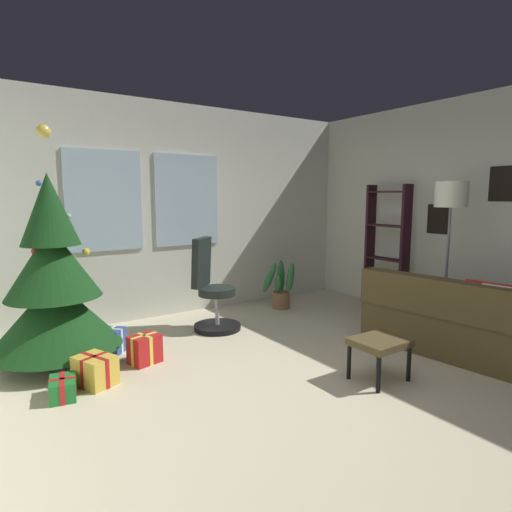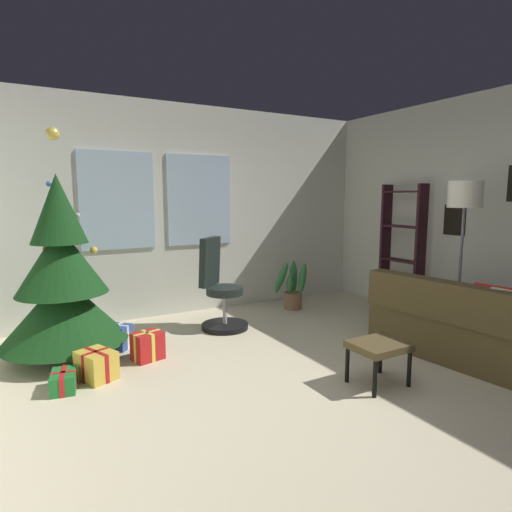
% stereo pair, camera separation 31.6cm
% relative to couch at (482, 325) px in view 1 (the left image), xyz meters
% --- Properties ---
extents(ground_plane, '(5.39, 5.59, 0.10)m').
position_rel_couch_xyz_m(ground_plane, '(-1.92, 0.31, -0.33)').
color(ground_plane, beige).
extents(wall_back_with_windows, '(5.39, 0.12, 2.78)m').
position_rel_couch_xyz_m(wall_back_with_windows, '(-1.94, 3.15, 1.11)').
color(wall_back_with_windows, silver).
rests_on(wall_back_with_windows, ground_plane).
extents(wall_right_with_frames, '(0.12, 5.59, 2.78)m').
position_rel_couch_xyz_m(wall_right_with_frames, '(0.83, 0.31, 1.10)').
color(wall_right_with_frames, silver).
rests_on(wall_right_with_frames, ground_plane).
extents(couch, '(1.80, 1.94, 0.80)m').
position_rel_couch_xyz_m(couch, '(0.00, 0.00, 0.00)').
color(couch, '#504125').
rests_on(couch, ground_plane).
extents(footstool, '(0.45, 0.38, 0.37)m').
position_rel_couch_xyz_m(footstool, '(-1.39, 0.15, 0.03)').
color(footstool, '#504125').
rests_on(footstool, ground_plane).
extents(holiday_tree, '(1.18, 1.18, 2.21)m').
position_rel_couch_xyz_m(holiday_tree, '(-3.62, 2.12, 0.46)').
color(holiday_tree, '#4C331E').
rests_on(holiday_tree, ground_plane).
extents(gift_box_red, '(0.32, 0.27, 0.28)m').
position_rel_couch_xyz_m(gift_box_red, '(-2.93, 1.65, -0.15)').
color(gift_box_red, red).
rests_on(gift_box_red, ground_plane).
extents(gift_box_green, '(0.24, 0.32, 0.16)m').
position_rel_couch_xyz_m(gift_box_green, '(-3.72, 1.33, -0.21)').
color(gift_box_green, '#1E722D').
rests_on(gift_box_green, ground_plane).
extents(gift_box_gold, '(0.35, 0.39, 0.25)m').
position_rel_couch_xyz_m(gift_box_gold, '(-3.44, 1.44, -0.16)').
color(gift_box_gold, gold).
rests_on(gift_box_gold, ground_plane).
extents(gift_box_blue, '(0.33, 0.33, 0.26)m').
position_rel_couch_xyz_m(gift_box_blue, '(-3.12, 2.12, -0.16)').
color(gift_box_blue, '#2D4C99').
rests_on(gift_box_blue, ground_plane).
extents(office_chair, '(0.59, 0.59, 1.10)m').
position_rel_couch_xyz_m(office_chair, '(-1.90, 2.22, 0.14)').
color(office_chair, black).
rests_on(office_chair, ground_plane).
extents(bookshelf, '(0.18, 0.64, 1.74)m').
position_rel_couch_xyz_m(bookshelf, '(0.56, 1.66, 0.49)').
color(bookshelf, '#31151D').
rests_on(bookshelf, ground_plane).
extents(floor_lamp, '(0.35, 0.35, 1.74)m').
position_rel_couch_xyz_m(floor_lamp, '(0.20, 0.54, 1.19)').
color(floor_lamp, slate).
rests_on(floor_lamp, ground_plane).
extents(potted_plant, '(0.49, 0.41, 0.69)m').
position_rel_couch_xyz_m(potted_plant, '(-0.63, 2.54, 0.02)').
color(potted_plant, brown).
rests_on(potted_plant, ground_plane).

